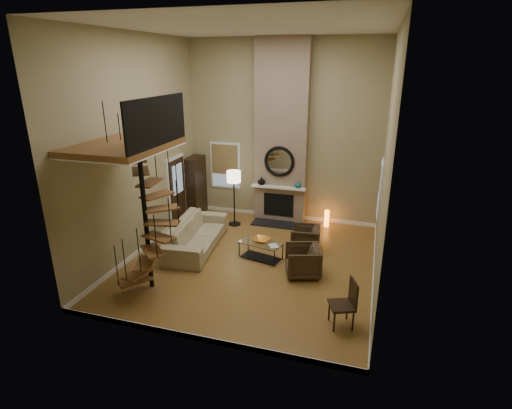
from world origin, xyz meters
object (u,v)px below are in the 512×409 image
(armchair_far, at_px, (306,261))
(side_chair, at_px, (347,301))
(sofa, at_px, (196,234))
(hutch, at_px, (196,186))
(armchair_near, at_px, (308,239))
(floor_lamp, at_px, (234,181))
(accent_lamp, at_px, (327,219))
(coffee_table, at_px, (261,248))

(armchair_far, relative_size, side_chair, 0.83)
(armchair_far, distance_m, side_chair, 2.05)
(sofa, height_order, side_chair, side_chair)
(hutch, bearing_deg, armchair_near, -23.39)
(floor_lamp, xyz_separation_m, accent_lamp, (2.76, 0.69, -1.16))
(sofa, distance_m, armchair_near, 3.02)
(accent_lamp, bearing_deg, hutch, -178.40)
(sofa, relative_size, armchair_near, 3.64)
(coffee_table, bearing_deg, side_chair, -43.58)
(armchair_near, relative_size, floor_lamp, 0.43)
(floor_lamp, bearing_deg, sofa, -103.57)
(armchair_near, distance_m, floor_lamp, 2.96)
(armchair_near, xyz_separation_m, floor_lamp, (-2.50, 1.18, 1.06))
(floor_lamp, bearing_deg, hutch, 159.85)
(sofa, height_order, armchair_near, sofa)
(sofa, relative_size, floor_lamp, 1.55)
(armchair_near, xyz_separation_m, side_chair, (1.25, -3.02, 0.17))
(armchair_far, relative_size, coffee_table, 0.68)
(armchair_near, relative_size, armchair_far, 0.92)
(sofa, bearing_deg, hutch, 18.04)
(hutch, height_order, armchair_near, hutch)
(accent_lamp, bearing_deg, armchair_far, -91.60)
(armchair_near, bearing_deg, side_chair, 17.28)
(coffee_table, bearing_deg, armchair_far, -21.06)
(sofa, bearing_deg, armchair_near, -83.76)
(sofa, distance_m, armchair_far, 3.18)
(hutch, distance_m, floor_lamp, 1.71)
(sofa, distance_m, coffee_table, 1.88)
(coffee_table, distance_m, accent_lamp, 2.99)
(coffee_table, bearing_deg, armchair_near, 36.72)
(hutch, relative_size, accent_lamp, 3.69)
(coffee_table, distance_m, floor_lamp, 2.69)
(sofa, xyz_separation_m, armchair_near, (2.94, 0.66, -0.04))
(armchair_far, height_order, accent_lamp, armchair_far)
(accent_lamp, relative_size, side_chair, 0.54)
(hutch, distance_m, armchair_near, 4.44)
(sofa, height_order, coffee_table, sofa)
(coffee_table, height_order, floor_lamp, floor_lamp)
(side_chair, bearing_deg, armchair_far, 121.82)
(hutch, xyz_separation_m, armchair_far, (4.22, -3.03, -0.60))
(coffee_table, xyz_separation_m, side_chair, (2.33, -2.21, 0.24))
(armchair_far, xyz_separation_m, floor_lamp, (-2.68, 2.47, 1.06))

